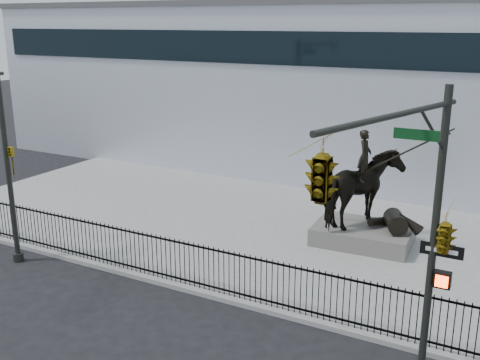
% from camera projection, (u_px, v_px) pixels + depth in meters
% --- Properties ---
extents(ground, '(120.00, 120.00, 0.00)m').
position_uv_depth(ground, '(178.00, 309.00, 16.69)').
color(ground, black).
rests_on(ground, ground).
extents(plaza, '(30.00, 12.00, 0.15)m').
position_uv_depth(plaza, '(276.00, 232.00, 22.59)').
color(plaza, gray).
rests_on(plaza, ground).
extents(building, '(44.00, 14.00, 9.00)m').
position_uv_depth(building, '(372.00, 88.00, 32.37)').
color(building, silver).
rests_on(building, ground).
extents(picket_fence, '(22.10, 0.10, 1.50)m').
position_uv_depth(picket_fence, '(200.00, 266.00, 17.50)').
color(picket_fence, black).
rests_on(picket_fence, plaza).
extents(statue_plinth, '(3.68, 2.63, 0.67)m').
position_uv_depth(statue_plinth, '(363.00, 235.00, 21.21)').
color(statue_plinth, '#615F59').
rests_on(statue_plinth, plaza).
extents(equestrian_statue, '(4.55, 2.93, 3.86)m').
position_uv_depth(equestrian_statue, '(367.00, 191.00, 20.71)').
color(equestrian_statue, black).
rests_on(equestrian_statue, statue_plinth).
extents(traffic_signal_right, '(2.17, 6.86, 7.00)m').
position_uv_depth(traffic_signal_right, '(390.00, 207.00, 10.70)').
color(traffic_signal_right, '#272A24').
rests_on(traffic_signal_right, ground).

